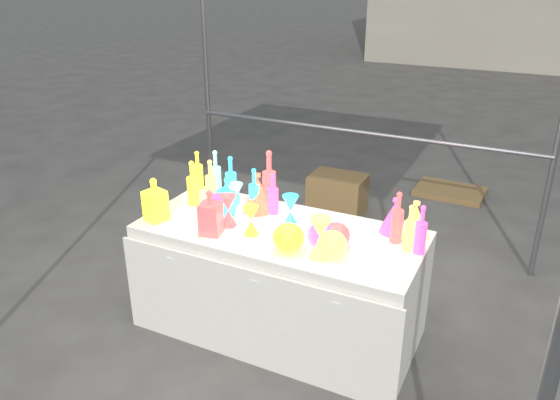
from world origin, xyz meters
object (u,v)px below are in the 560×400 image
at_px(bottle_0, 198,170).
at_px(lampshade_0, 257,192).
at_px(cardboard_box_closed, 338,194).
at_px(decanter_0, 155,199).
at_px(hourglass_0, 228,210).
at_px(globe_0, 288,239).
at_px(display_table, 279,281).

height_order(bottle_0, lampshade_0, bottle_0).
bearing_deg(bottle_0, cardboard_box_closed, 71.88).
height_order(bottle_0, decanter_0, decanter_0).
xyz_separation_m(bottle_0, decanter_0, (0.07, -0.59, 0.00)).
bearing_deg(hourglass_0, lampshade_0, 79.46).
xyz_separation_m(decanter_0, hourglass_0, (0.47, 0.14, -0.04)).
distance_m(globe_0, lampshade_0, 0.61).
xyz_separation_m(cardboard_box_closed, decanter_0, (-0.46, -2.19, 0.70)).
bearing_deg(display_table, hourglass_0, -164.66).
bearing_deg(cardboard_box_closed, lampshade_0, -89.33).
height_order(display_table, cardboard_box_closed, display_table).
bearing_deg(cardboard_box_closed, display_table, -81.89).
xyz_separation_m(display_table, bottle_0, (-0.85, 0.36, 0.52)).
bearing_deg(decanter_0, hourglass_0, 32.31).
height_order(display_table, bottle_0, bottle_0).
relative_size(bottle_0, decanter_0, 0.99).
bearing_deg(lampshade_0, hourglass_0, -81.28).
height_order(bottle_0, globe_0, bottle_0).
distance_m(hourglass_0, globe_0, 0.50).
xyz_separation_m(decanter_0, lampshade_0, (0.52, 0.43, -0.01)).
relative_size(cardboard_box_closed, bottle_0, 1.84).
distance_m(hourglass_0, lampshade_0, 0.30).
distance_m(decanter_0, globe_0, 0.95).
height_order(cardboard_box_closed, decanter_0, decanter_0).
distance_m(bottle_0, globe_0, 1.17).
bearing_deg(bottle_0, display_table, -22.92).
bearing_deg(display_table, cardboard_box_closed, 99.38).
distance_m(bottle_0, hourglass_0, 0.70).
relative_size(bottle_0, globe_0, 1.54).
bearing_deg(lampshade_0, display_table, -18.07).
bearing_deg(decanter_0, globe_0, 16.02).
height_order(decanter_0, globe_0, decanter_0).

